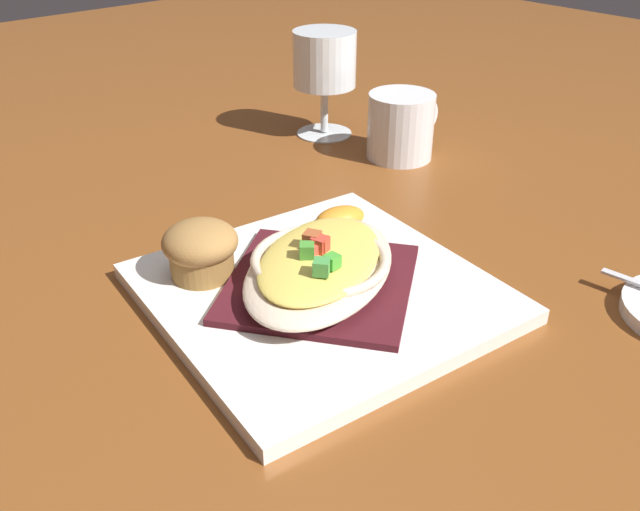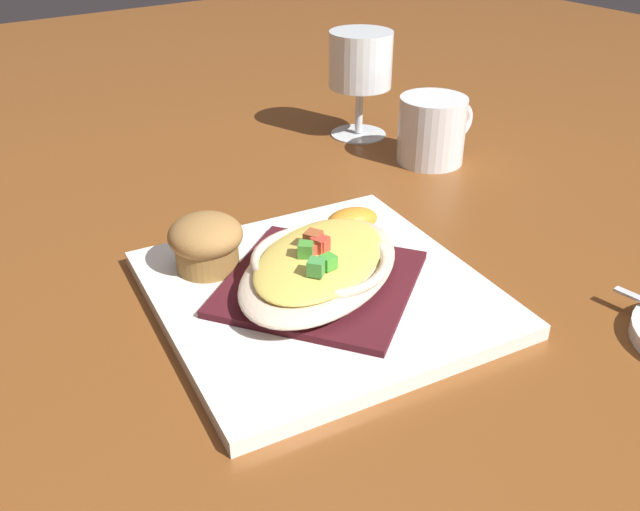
{
  "view_description": "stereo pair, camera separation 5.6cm",
  "coord_description": "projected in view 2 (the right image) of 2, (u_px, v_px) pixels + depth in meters",
  "views": [
    {
      "loc": [
        0.32,
        0.36,
        0.33
      ],
      "look_at": [
        0.0,
        0.0,
        0.04
      ],
      "focal_mm": 38.36,
      "sensor_mm": 36.0,
      "label": 1
    },
    {
      "loc": [
        0.28,
        0.4,
        0.33
      ],
      "look_at": [
        0.0,
        0.0,
        0.04
      ],
      "focal_mm": 38.36,
      "sensor_mm": 36.0,
      "label": 2
    }
  ],
  "objects": [
    {
      "name": "folded_napkin",
      "position": [
        320.0,
        283.0,
        0.58
      ],
      "size": [
        0.21,
        0.21,
        0.01
      ],
      "primitive_type": "cube",
      "rotation": [
        0.0,
        0.0,
        0.63
      ],
      "color": "#45141B",
      "rests_on": "square_plate"
    },
    {
      "name": "stemmed_glass",
      "position": [
        360.0,
        66.0,
        0.88
      ],
      "size": [
        0.08,
        0.08,
        0.14
      ],
      "color": "white",
      "rests_on": "ground_plane"
    },
    {
      "name": "orange_garnish",
      "position": [
        350.0,
        221.0,
        0.66
      ],
      "size": [
        0.06,
        0.05,
        0.02
      ],
      "color": "#591463",
      "rests_on": "square_plate"
    },
    {
      "name": "gratin_dish",
      "position": [
        320.0,
        264.0,
        0.57
      ],
      "size": [
        0.21,
        0.19,
        0.04
      ],
      "color": "beige",
      "rests_on": "folded_napkin"
    },
    {
      "name": "muffin",
      "position": [
        206.0,
        242.0,
        0.59
      ],
      "size": [
        0.06,
        0.06,
        0.05
      ],
      "color": "olive",
      "rests_on": "square_plate"
    },
    {
      "name": "square_plate",
      "position": [
        320.0,
        293.0,
        0.58
      ],
      "size": [
        0.3,
        0.3,
        0.01
      ],
      "primitive_type": "cube",
      "rotation": [
        0.0,
        0.0,
        -0.13
      ],
      "color": "white",
      "rests_on": "ground_plane"
    },
    {
      "name": "coffee_mug",
      "position": [
        432.0,
        133.0,
        0.83
      ],
      "size": [
        0.11,
        0.08,
        0.08
      ],
      "color": "white",
      "rests_on": "ground_plane"
    },
    {
      "name": "ground_plane",
      "position": [
        320.0,
        299.0,
        0.58
      ],
      "size": [
        2.6,
        2.6,
        0.0
      ],
      "primitive_type": "plane",
      "color": "brown"
    }
  ]
}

